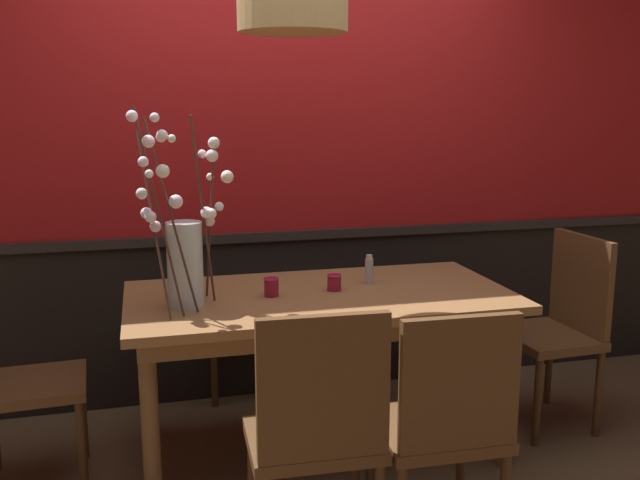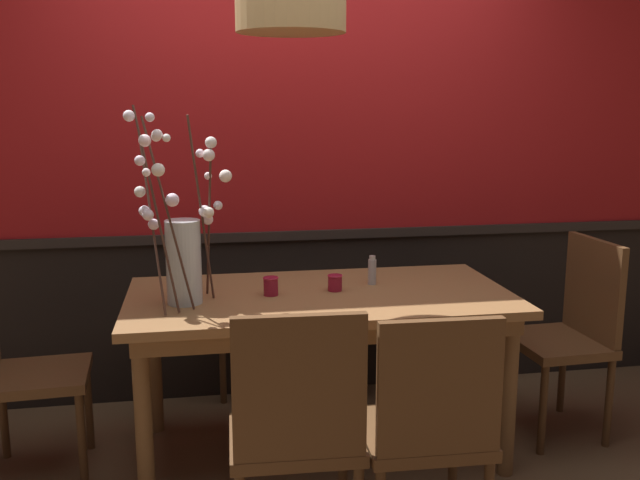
{
  "view_description": "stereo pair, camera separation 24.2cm",
  "coord_description": "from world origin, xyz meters",
  "px_view_note": "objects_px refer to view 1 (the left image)",
  "views": [
    {
      "loc": [
        -0.75,
        -2.94,
        1.6
      ],
      "look_at": [
        0.0,
        0.0,
        1.01
      ],
      "focal_mm": 39.21,
      "sensor_mm": 36.0,
      "label": 1
    },
    {
      "loc": [
        -0.52,
        -2.99,
        1.6
      ],
      "look_at": [
        0.0,
        0.0,
        1.01
      ],
      "focal_mm": 39.21,
      "sensor_mm": 36.0,
      "label": 2
    }
  ],
  "objects_px": {
    "chair_head_east_end": "(561,320)",
    "candle_holder_nearer_edge": "(272,287)",
    "vase_with_blossoms": "(184,252)",
    "chair_near_side_right": "(444,420)",
    "chair_far_side_right": "(335,297)",
    "condiment_bottle": "(369,270)",
    "dining_table": "(320,311)",
    "chair_head_west_end": "(10,370)",
    "chair_near_side_left": "(317,427)",
    "candle_holder_nearer_center": "(334,282)",
    "chair_far_side_left": "(234,297)"
  },
  "relations": [
    {
      "from": "chair_head_east_end",
      "to": "candle_holder_nearer_edge",
      "type": "bearing_deg",
      "value": -179.81
    },
    {
      "from": "vase_with_blossoms",
      "to": "candle_holder_nearer_edge",
      "type": "relative_size",
      "value": 10.05
    },
    {
      "from": "chair_near_side_right",
      "to": "chair_far_side_right",
      "type": "bearing_deg",
      "value": 87.43
    },
    {
      "from": "chair_far_side_right",
      "to": "condiment_bottle",
      "type": "distance_m",
      "value": 0.79
    },
    {
      "from": "dining_table",
      "to": "chair_far_side_right",
      "type": "xyz_separation_m",
      "value": [
        0.3,
        0.83,
        -0.18
      ]
    },
    {
      "from": "chair_head_west_end",
      "to": "vase_with_blossoms",
      "type": "relative_size",
      "value": 1.15
    },
    {
      "from": "chair_far_side_right",
      "to": "chair_near_side_left",
      "type": "bearing_deg",
      "value": -107.59
    },
    {
      "from": "candle_holder_nearer_center",
      "to": "dining_table",
      "type": "bearing_deg",
      "value": -160.83
    },
    {
      "from": "chair_far_side_left",
      "to": "vase_with_blossoms",
      "type": "xyz_separation_m",
      "value": [
        -0.32,
        -0.95,
        0.47
      ]
    },
    {
      "from": "vase_with_blossoms",
      "to": "chair_head_west_end",
      "type": "bearing_deg",
      "value": 172.57
    },
    {
      "from": "vase_with_blossoms",
      "to": "candle_holder_nearer_center",
      "type": "relative_size",
      "value": 11.26
    },
    {
      "from": "chair_far_side_left",
      "to": "candle_holder_nearer_edge",
      "type": "relative_size",
      "value": 11.35
    },
    {
      "from": "chair_near_side_left",
      "to": "candle_holder_nearer_edge",
      "type": "distance_m",
      "value": 0.87
    },
    {
      "from": "chair_near_side_left",
      "to": "chair_head_east_end",
      "type": "height_order",
      "value": "chair_head_east_end"
    },
    {
      "from": "chair_far_side_left",
      "to": "chair_head_west_end",
      "type": "bearing_deg",
      "value": -140.66
    },
    {
      "from": "chair_head_east_end",
      "to": "candle_holder_nearer_edge",
      "type": "xyz_separation_m",
      "value": [
        -1.47,
        -0.0,
        0.27
      ]
    },
    {
      "from": "chair_head_east_end",
      "to": "candle_holder_nearer_center",
      "type": "distance_m",
      "value": 1.2
    },
    {
      "from": "vase_with_blossoms",
      "to": "candle_holder_nearer_center",
      "type": "height_order",
      "value": "vase_with_blossoms"
    },
    {
      "from": "chair_head_east_end",
      "to": "candle_holder_nearer_edge",
      "type": "relative_size",
      "value": 11.66
    },
    {
      "from": "chair_head_west_end",
      "to": "candle_holder_nearer_edge",
      "type": "bearing_deg",
      "value": -1.19
    },
    {
      "from": "dining_table",
      "to": "chair_head_west_end",
      "type": "height_order",
      "value": "chair_head_west_end"
    },
    {
      "from": "chair_near_side_right",
      "to": "condiment_bottle",
      "type": "height_order",
      "value": "chair_near_side_right"
    },
    {
      "from": "candle_holder_nearer_center",
      "to": "candle_holder_nearer_edge",
      "type": "xyz_separation_m",
      "value": [
        -0.3,
        -0.03,
        0.0
      ]
    },
    {
      "from": "chair_near_side_left",
      "to": "chair_near_side_right",
      "type": "xyz_separation_m",
      "value": [
        0.45,
        -0.02,
        -0.02
      ]
    },
    {
      "from": "chair_head_west_end",
      "to": "condiment_bottle",
      "type": "height_order",
      "value": "chair_head_west_end"
    },
    {
      "from": "chair_far_side_right",
      "to": "vase_with_blossoms",
      "type": "distance_m",
      "value": 1.37
    },
    {
      "from": "vase_with_blossoms",
      "to": "dining_table",
      "type": "bearing_deg",
      "value": 7.05
    },
    {
      "from": "chair_near_side_left",
      "to": "vase_with_blossoms",
      "type": "distance_m",
      "value": 0.97
    },
    {
      "from": "chair_head_east_end",
      "to": "vase_with_blossoms",
      "type": "distance_m",
      "value": 1.9
    },
    {
      "from": "candle_holder_nearer_edge",
      "to": "chair_near_side_left",
      "type": "bearing_deg",
      "value": -90.09
    },
    {
      "from": "dining_table",
      "to": "chair_head_east_end",
      "type": "height_order",
      "value": "chair_head_east_end"
    },
    {
      "from": "dining_table",
      "to": "candle_holder_nearer_center",
      "type": "xyz_separation_m",
      "value": [
        0.07,
        0.03,
        0.12
      ]
    },
    {
      "from": "chair_near_side_left",
      "to": "vase_with_blossoms",
      "type": "bearing_deg",
      "value": 116.32
    },
    {
      "from": "dining_table",
      "to": "chair_far_side_left",
      "type": "bearing_deg",
      "value": 107.51
    },
    {
      "from": "chair_near_side_right",
      "to": "candle_holder_nearer_edge",
      "type": "height_order",
      "value": "chair_near_side_right"
    },
    {
      "from": "chair_head_east_end",
      "to": "chair_far_side_right",
      "type": "bearing_deg",
      "value": 138.69
    },
    {
      "from": "chair_far_side_left",
      "to": "candle_holder_nearer_edge",
      "type": "height_order",
      "value": "chair_far_side_left"
    },
    {
      "from": "chair_near_side_left",
      "to": "chair_head_west_end",
      "type": "bearing_deg",
      "value": 142.1
    },
    {
      "from": "chair_far_side_left",
      "to": "chair_far_side_right",
      "type": "bearing_deg",
      "value": -4.64
    },
    {
      "from": "chair_far_side_left",
      "to": "chair_far_side_right",
      "type": "distance_m",
      "value": 0.58
    },
    {
      "from": "candle_holder_nearer_center",
      "to": "chair_near_side_right",
      "type": "bearing_deg",
      "value": -80.06
    },
    {
      "from": "chair_head_east_end",
      "to": "condiment_bottle",
      "type": "bearing_deg",
      "value": 173.61
    },
    {
      "from": "dining_table",
      "to": "chair_far_side_left",
      "type": "distance_m",
      "value": 0.93
    },
    {
      "from": "chair_head_west_end",
      "to": "chair_far_side_right",
      "type": "relative_size",
      "value": 1.09
    },
    {
      "from": "chair_far_side_left",
      "to": "chair_near_side_right",
      "type": "relative_size",
      "value": 1.01
    },
    {
      "from": "chair_far_side_left",
      "to": "chair_far_side_right",
      "type": "height_order",
      "value": "chair_far_side_left"
    },
    {
      "from": "dining_table",
      "to": "chair_head_west_end",
      "type": "relative_size",
      "value": 1.79
    },
    {
      "from": "chair_far_side_left",
      "to": "chair_near_side_left",
      "type": "distance_m",
      "value": 1.71
    },
    {
      "from": "dining_table",
      "to": "vase_with_blossoms",
      "type": "distance_m",
      "value": 0.68
    },
    {
      "from": "chair_near_side_right",
      "to": "condiment_bottle",
      "type": "xyz_separation_m",
      "value": [
        0.04,
        0.97,
        0.31
      ]
    }
  ]
}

